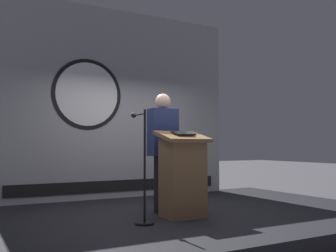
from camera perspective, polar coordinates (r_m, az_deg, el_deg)
ground_plane at (r=5.70m, az=0.17°, el=-15.50°), size 40.00×40.00×0.00m
stage_platform at (r=5.67m, az=0.17°, el=-14.02°), size 6.40×4.00×0.30m
banner_display at (r=7.26m, az=-7.12°, el=3.22°), size 4.41×0.12×3.44m
podium at (r=5.22m, az=2.15°, el=-7.12°), size 0.64×0.50×1.15m
speaker_person at (r=5.60m, az=-0.75°, el=-3.70°), size 0.40×0.26×1.69m
microphone_stand at (r=4.84m, az=-3.66°, el=-8.42°), size 0.24×0.49×1.39m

